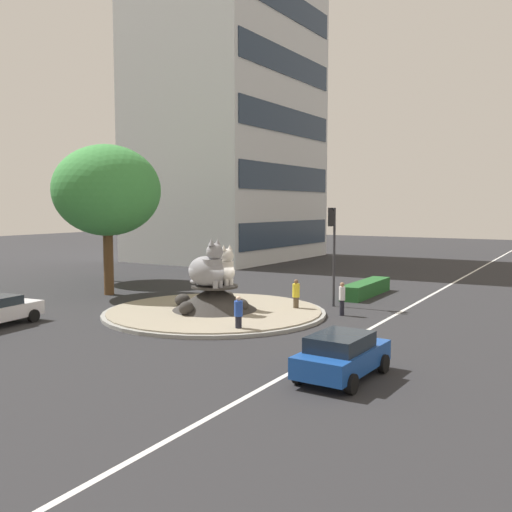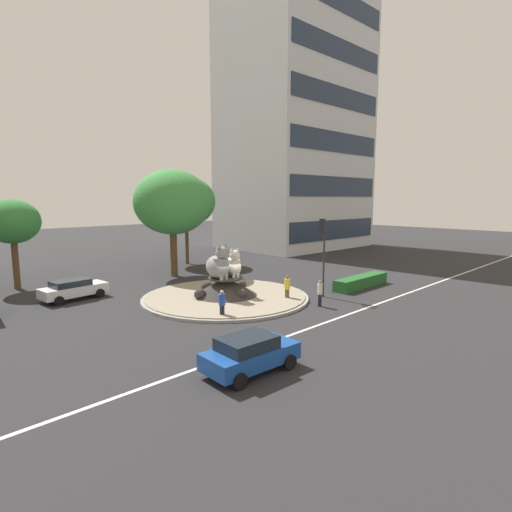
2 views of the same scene
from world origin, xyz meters
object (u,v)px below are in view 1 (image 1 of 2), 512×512
Objects in this scene: cat_statue_white at (222,270)px; broadleaf_tree_behind_island at (107,191)px; pedestrian_yellow_shirt at (296,295)px; hatchback_near_shophouse at (342,355)px; pedestrian_blue_shirt at (238,314)px; traffic_light_mast at (332,235)px; cat_statue_grey at (208,269)px; third_tree_left at (106,193)px; pedestrian_white_shirt at (342,298)px; office_tower at (229,99)px.

cat_statue_white is 0.23× the size of broadleaf_tree_behind_island.
cat_statue_white is at bearing -137.07° from pedestrian_yellow_shirt.
hatchback_near_shophouse is (-9.78, -6.61, -0.14)m from pedestrian_yellow_shirt.
broadleaf_tree_behind_island is 5.65× the size of pedestrian_blue_shirt.
cat_statue_white is 0.53× the size of hatchback_near_shophouse.
traffic_light_mast reaches higher than cat_statue_white.
pedestrian_yellow_shirt is (3.26, -3.47, -1.53)m from cat_statue_grey.
cat_statue_grey is at bearing -117.06° from third_tree_left.
pedestrian_blue_shirt is at bearing -77.15° from pedestrian_yellow_shirt.
pedestrian_yellow_shirt is (-4.28, -18.24, -5.79)m from third_tree_left.
traffic_light_mast is 3.21× the size of pedestrian_white_shirt.
pedestrian_blue_shirt is 0.41× the size of hatchback_near_shophouse.
cat_statue_grey reaches higher than pedestrian_white_shirt.
office_tower is 20.21× the size of pedestrian_blue_shirt.
broadleaf_tree_behind_island is 2.33× the size of hatchback_near_shophouse.
cat_statue_white is at bearing -98.10° from broadleaf_tree_behind_island.
traffic_light_mast reaches higher than pedestrian_yellow_shirt.
pedestrian_blue_shirt is 0.95× the size of pedestrian_yellow_shirt.
broadleaf_tree_behind_island is at bearing 172.25° from cat_statue_grey.
pedestrian_yellow_shirt reaches higher than pedestrian_blue_shirt.
office_tower reaches higher than third_tree_left.
traffic_light_mast is at bearing -163.08° from pedestrian_white_shirt.
third_tree_left is 21.72m from pedestrian_blue_shirt.
pedestrian_yellow_shirt is 1.02× the size of pedestrian_white_shirt.
traffic_light_mast is at bearing 83.20° from pedestrian_yellow_shirt.
pedestrian_blue_shirt is at bearing -111.59° from broadleaf_tree_behind_island.
cat_statue_grey is at bearing 59.95° from hatchback_near_shophouse.
cat_statue_grey is 0.27× the size of broadleaf_tree_behind_island.
traffic_light_mast is at bearing 66.77° from cat_statue_white.
cat_statue_grey is 1.20× the size of cat_statue_white.
broadleaf_tree_behind_island is 22.62m from hatchback_near_shophouse.
traffic_light_mast is at bearing 60.93° from cat_statue_grey.
broadleaf_tree_behind_island reaches higher than cat_statue_grey.
broadleaf_tree_behind_island is at bearing 68.05° from hatchback_near_shophouse.
pedestrian_blue_shirt is at bearing -38.45° from pedestrian_white_shirt.
third_tree_left reaches higher than pedestrian_yellow_shirt.
pedestrian_yellow_shirt is (5.87, 0.05, 0.05)m from pedestrian_blue_shirt.
pedestrian_yellow_shirt is (-2.69, 0.93, -3.16)m from traffic_light_mast.
broadleaf_tree_behind_island is 7.02m from third_tree_left.
pedestrian_blue_shirt is 0.97× the size of pedestrian_white_shirt.
broadleaf_tree_behind_island is 14.43m from pedestrian_yellow_shirt.
cat_statue_white is 6.52m from pedestrian_white_shirt.
hatchback_near_shophouse is at bearing -25.47° from cat_statue_grey.
office_tower reaches higher than hatchback_near_shophouse.
cat_statue_grey is at bearing -105.19° from broadleaf_tree_behind_island.
traffic_light_mast is 14.76m from broadleaf_tree_behind_island.
traffic_light_mast is 0.58× the size of broadleaf_tree_behind_island.
traffic_light_mast is at bearing 27.32° from hatchback_near_shophouse.
third_tree_left reaches higher than cat_statue_white.
pedestrian_white_shirt is at bearing 115.89° from traffic_light_mast.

